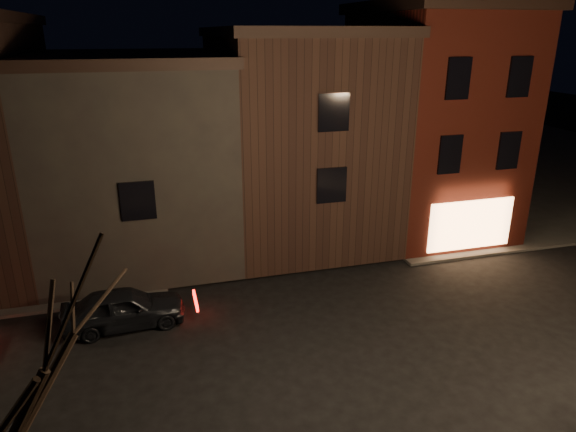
{
  "coord_description": "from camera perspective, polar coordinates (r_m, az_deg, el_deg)",
  "views": [
    {
      "loc": [
        -5.27,
        -12.5,
        9.35
      ],
      "look_at": [
        -0.69,
        3.91,
        3.2
      ],
      "focal_mm": 32.0,
      "sensor_mm": 36.0,
      "label": 1
    }
  ],
  "objects": [
    {
      "name": "ground",
      "position": [
        16.47,
        6.19,
        -14.86
      ],
      "size": [
        120.0,
        120.0,
        0.0
      ],
      "primitive_type": "plane",
      "color": "black",
      "rests_on": "ground"
    },
    {
      "name": "row_building_a",
      "position": [
        24.39,
        0.79,
        9.18
      ],
      "size": [
        7.3,
        10.3,
        9.4
      ],
      "color": "black",
      "rests_on": "ground"
    },
    {
      "name": "row_building_b",
      "position": [
        23.54,
        -16.52,
        6.73
      ],
      "size": [
        7.8,
        10.3,
        8.4
      ],
      "color": "black",
      "rests_on": "ground"
    },
    {
      "name": "parked_car_a",
      "position": [
        18.17,
        -17.77,
        -9.71
      ],
      "size": [
        4.04,
        1.79,
        1.35
      ],
      "primitive_type": "imported",
      "rotation": [
        0.0,
        0.0,
        1.62
      ],
      "color": "black",
      "rests_on": "ground"
    },
    {
      "name": "sidewalk_far_right",
      "position": [
        42.2,
        21.8,
        5.71
      ],
      "size": [
        30.0,
        30.0,
        0.12
      ],
      "primitive_type": "cube",
      "color": "#2D2B28",
      "rests_on": "ground"
    },
    {
      "name": "corner_building",
      "position": [
        25.97,
        15.6,
        10.39
      ],
      "size": [
        6.5,
        8.5,
        10.5
      ],
      "color": "#43120C",
      "rests_on": "ground"
    }
  ]
}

